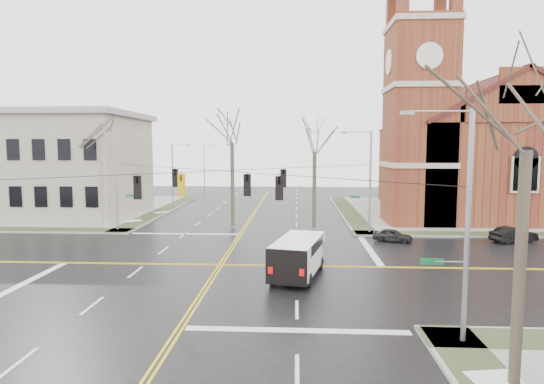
{
  "coord_description": "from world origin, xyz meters",
  "views": [
    {
      "loc": [
        4.93,
        -29.02,
        7.71
      ],
      "look_at": [
        3.06,
        6.0,
        4.25
      ],
      "focal_mm": 30.0,
      "sensor_mm": 36.0,
      "label": 1
    }
  ],
  "objects_px": {
    "signal_pole_nw": "(118,178)",
    "tree_nw_near": "(232,138)",
    "church": "(468,141)",
    "cargo_van": "(299,254)",
    "parked_car_a": "(392,235)",
    "streetlight_north_b": "(205,166)",
    "signal_pole_se": "(463,220)",
    "signal_pole_ne": "(368,179)",
    "tree_nw_far": "(91,144)",
    "streetlight_north_a": "(174,173)",
    "tree_ne": "(315,146)",
    "parked_car_b": "(514,235)",
    "tree_se": "(527,134)"
  },
  "relations": [
    {
      "from": "parked_car_a",
      "to": "tree_ne",
      "type": "bearing_deg",
      "value": 70.15
    },
    {
      "from": "signal_pole_ne",
      "to": "streetlight_north_a",
      "type": "bearing_deg",
      "value": 143.1
    },
    {
      "from": "church",
      "to": "tree_se",
      "type": "bearing_deg",
      "value": -107.98
    },
    {
      "from": "streetlight_north_a",
      "to": "parked_car_b",
      "type": "height_order",
      "value": "streetlight_north_a"
    },
    {
      "from": "signal_pole_ne",
      "to": "cargo_van",
      "type": "height_order",
      "value": "signal_pole_ne"
    },
    {
      "from": "streetlight_north_a",
      "to": "tree_ne",
      "type": "relative_size",
      "value": 0.74
    },
    {
      "from": "streetlight_north_b",
      "to": "tree_ne",
      "type": "relative_size",
      "value": 0.74
    },
    {
      "from": "church",
      "to": "cargo_van",
      "type": "height_order",
      "value": "church"
    },
    {
      "from": "streetlight_north_b",
      "to": "signal_pole_se",
      "type": "bearing_deg",
      "value": -69.73
    },
    {
      "from": "parked_car_b",
      "to": "tree_se",
      "type": "relative_size",
      "value": 0.34
    },
    {
      "from": "parked_car_a",
      "to": "signal_pole_nw",
      "type": "bearing_deg",
      "value": 102.62
    },
    {
      "from": "tree_nw_far",
      "to": "tree_se",
      "type": "bearing_deg",
      "value": -46.7
    },
    {
      "from": "parked_car_b",
      "to": "tree_ne",
      "type": "distance_m",
      "value": 18.23
    },
    {
      "from": "parked_car_a",
      "to": "signal_pole_ne",
      "type": "bearing_deg",
      "value": 44.71
    },
    {
      "from": "signal_pole_ne",
      "to": "streetlight_north_b",
      "type": "distance_m",
      "value": 42.61
    },
    {
      "from": "signal_pole_se",
      "to": "tree_nw_far",
      "type": "distance_m",
      "value": 35.98
    },
    {
      "from": "cargo_van",
      "to": "parked_car_a",
      "type": "relative_size",
      "value": 2.0
    },
    {
      "from": "parked_car_a",
      "to": "parked_car_b",
      "type": "xyz_separation_m",
      "value": [
        9.78,
        0.24,
        0.1
      ]
    },
    {
      "from": "streetlight_north_a",
      "to": "tree_nw_far",
      "type": "relative_size",
      "value": 0.72
    },
    {
      "from": "signal_pole_ne",
      "to": "signal_pole_nw",
      "type": "bearing_deg",
      "value": 180.0
    },
    {
      "from": "signal_pole_nw",
      "to": "cargo_van",
      "type": "height_order",
      "value": "signal_pole_nw"
    },
    {
      "from": "church",
      "to": "signal_pole_ne",
      "type": "relative_size",
      "value": 3.06
    },
    {
      "from": "church",
      "to": "signal_pole_se",
      "type": "xyz_separation_m",
      "value": [
        -13.44,
        -36.28,
        -3.48
      ]
    },
    {
      "from": "parked_car_a",
      "to": "church",
      "type": "bearing_deg",
      "value": -14.88
    },
    {
      "from": "church",
      "to": "signal_pole_nw",
      "type": "bearing_deg",
      "value": -159.79
    },
    {
      "from": "signal_pole_ne",
      "to": "tree_nw_far",
      "type": "relative_size",
      "value": 0.81
    },
    {
      "from": "signal_pole_se",
      "to": "cargo_van",
      "type": "bearing_deg",
      "value": 123.62
    },
    {
      "from": "signal_pole_ne",
      "to": "streetlight_north_b",
      "type": "height_order",
      "value": "signal_pole_ne"
    },
    {
      "from": "church",
      "to": "tree_ne",
      "type": "distance_m",
      "value": 21.42
    },
    {
      "from": "streetlight_north_b",
      "to": "signal_pole_ne",
      "type": "bearing_deg",
      "value": -58.95
    },
    {
      "from": "tree_nw_far",
      "to": "tree_nw_near",
      "type": "distance_m",
      "value": 13.4
    },
    {
      "from": "signal_pole_se",
      "to": "tree_nw_near",
      "type": "xyz_separation_m",
      "value": [
        -12.5,
        25.62,
        3.67
      ]
    },
    {
      "from": "streetlight_north_b",
      "to": "parked_car_a",
      "type": "height_order",
      "value": "streetlight_north_b"
    },
    {
      "from": "signal_pole_nw",
      "to": "tree_nw_near",
      "type": "relative_size",
      "value": 0.76
    },
    {
      "from": "streetlight_north_b",
      "to": "parked_car_a",
      "type": "relative_size",
      "value": 2.54
    },
    {
      "from": "parked_car_a",
      "to": "tree_ne",
      "type": "xyz_separation_m",
      "value": [
        -6.21,
        5.3,
        7.25
      ]
    },
    {
      "from": "streetlight_north_b",
      "to": "tree_se",
      "type": "relative_size",
      "value": 0.71
    },
    {
      "from": "signal_pole_nw",
      "to": "tree_nw_near",
      "type": "distance_m",
      "value": 11.1
    },
    {
      "from": "tree_nw_near",
      "to": "tree_ne",
      "type": "relative_size",
      "value": 1.11
    },
    {
      "from": "signal_pole_nw",
      "to": "parked_car_b",
      "type": "height_order",
      "value": "signal_pole_nw"
    },
    {
      "from": "signal_pole_nw",
      "to": "streetlight_north_a",
      "type": "relative_size",
      "value": 1.12
    },
    {
      "from": "tree_nw_near",
      "to": "tree_se",
      "type": "height_order",
      "value": "tree_nw_near"
    },
    {
      "from": "signal_pole_se",
      "to": "tree_nw_near",
      "type": "distance_m",
      "value": 28.74
    },
    {
      "from": "signal_pole_nw",
      "to": "tree_nw_near",
      "type": "bearing_deg",
      "value": 14.49
    },
    {
      "from": "tree_nw_near",
      "to": "signal_pole_ne",
      "type": "bearing_deg",
      "value": -11.85
    },
    {
      "from": "parked_car_b",
      "to": "tree_se",
      "type": "distance_m",
      "value": 26.53
    },
    {
      "from": "parked_car_a",
      "to": "streetlight_north_b",
      "type": "bearing_deg",
      "value": 51.14
    },
    {
      "from": "signal_pole_se",
      "to": "streetlight_north_a",
      "type": "distance_m",
      "value": 45.2
    },
    {
      "from": "signal_pole_nw",
      "to": "signal_pole_se",
      "type": "bearing_deg",
      "value": -45.45
    },
    {
      "from": "signal_pole_se",
      "to": "parked_car_a",
      "type": "bearing_deg",
      "value": 85.56
    }
  ]
}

